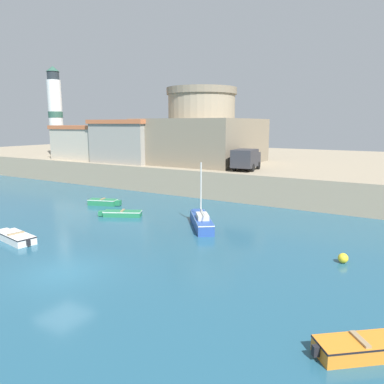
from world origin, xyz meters
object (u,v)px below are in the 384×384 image
mooring_buoy (343,258)px  truck_on_quay (246,159)px  dinghy_white_3 (15,237)px  dinghy_orange_4 (362,347)px  sailboat_blue_2 (201,221)px  dinghy_green_1 (121,213)px  fortress (201,135)px  dinghy_green_0 (104,202)px  harbor_shed_mid_row (84,142)px  harbor_shed_near_wharf (132,141)px  lighthouse (55,113)px

mooring_buoy → truck_on_quay: truck_on_quay is taller
dinghy_white_3 → dinghy_orange_4: size_ratio=1.25×
sailboat_blue_2 → dinghy_green_1: bearing=-175.5°
dinghy_orange_4 → fortress: size_ratio=0.25×
dinghy_green_0 → fortress: fortress is taller
fortress → harbor_shed_mid_row: 16.64m
mooring_buoy → harbor_shed_mid_row: harbor_shed_mid_row is taller
dinghy_green_1 → truck_on_quay: size_ratio=0.79×
dinghy_orange_4 → harbor_shed_near_wharf: bearing=140.9°
fortress → harbor_shed_mid_row: size_ratio=1.56×
dinghy_green_0 → dinghy_orange_4: (24.20, -12.91, 0.00)m
harbor_shed_near_wharf → truck_on_quay: harbor_shed_near_wharf is taller
harbor_shed_mid_row → truck_on_quay: 24.07m
dinghy_green_1 → sailboat_blue_2: sailboat_blue_2 is taller
sailboat_blue_2 → harbor_shed_near_wharf: 23.00m
harbor_shed_near_wharf → mooring_buoy: bearing=-29.5°
harbor_shed_mid_row → lighthouse: bearing=165.3°
dinghy_green_0 → fortress: (1.90, 15.49, 5.99)m
lighthouse → dinghy_green_0: bearing=-30.8°
sailboat_blue_2 → dinghy_orange_4: (12.44, -11.04, -0.17)m
dinghy_green_1 → mooring_buoy: bearing=-5.8°
fortress → dinghy_green_1: bearing=-82.1°
dinghy_white_3 → harbor_shed_mid_row: (-17.07, 22.30, 4.86)m
sailboat_blue_2 → truck_on_quay: (-1.81, 12.62, 3.57)m
dinghy_white_3 → mooring_buoy: 20.44m
sailboat_blue_2 → mooring_buoy: (10.42, -2.39, -0.20)m
harbor_shed_mid_row → dinghy_orange_4: bearing=-32.1°
sailboat_blue_2 → harbor_shed_mid_row: bearing=153.4°
dinghy_white_3 → dinghy_orange_4: 21.29m
harbor_shed_near_wharf → harbor_shed_mid_row: bearing=-175.3°
dinghy_white_3 → truck_on_quay: size_ratio=0.88×
mooring_buoy → lighthouse: (-44.28, 17.43, 8.96)m
dinghy_green_0 → fortress: size_ratio=0.25×
harbor_shed_near_wharf → harbor_shed_mid_row: harbor_shed_near_wharf is taller
mooring_buoy → fortress: fortress is taller
dinghy_orange_4 → mooring_buoy: (-2.01, 8.65, -0.03)m
harbor_shed_mid_row → fortress: bearing=15.4°
lighthouse → truck_on_quay: bearing=-4.3°
dinghy_white_3 → dinghy_green_0: bearing=104.8°
dinghy_white_3 → fortress: bearing=92.3°
lighthouse → truck_on_quay: lighthouse is taller
lighthouse → truck_on_quay: 32.55m
fortress → dinghy_green_0: bearing=-97.0°
dinghy_green_0 → lighthouse: lighthouse is taller
dinghy_green_1 → mooring_buoy: 17.88m
lighthouse → harbor_shed_near_wharf: bearing=-5.2°
lighthouse → harbor_shed_mid_row: lighthouse is taller
dinghy_green_1 → dinghy_orange_4: bearing=-27.8°
dinghy_green_0 → lighthouse: 27.23m
harbor_shed_mid_row → dinghy_green_0: bearing=-38.1°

